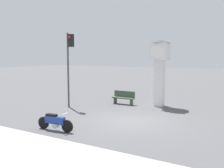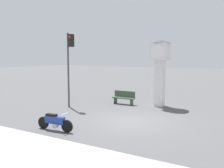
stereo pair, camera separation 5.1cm
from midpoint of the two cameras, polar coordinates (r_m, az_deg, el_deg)
The scene contains 5 objects.
ground_plane at distance 13.12m, azimuth 4.37°, elevation -8.44°, with size 120.00×120.00×0.00m, color #4C4C4F.
motorcycle at distance 11.67m, azimuth -12.83°, elevation -8.41°, with size 1.90×0.41×0.84m.
clock_tower at distance 16.93m, azimuth 11.02°, elevation 4.90°, with size 1.34×1.34×4.42m.
traffic_light at distance 16.40m, azimuth -9.57°, elevation 6.11°, with size 0.50×0.35×4.84m.
bench at distance 17.51m, azimuth 2.81°, elevation -3.04°, with size 1.60×0.44×0.92m.
Camera 2 is at (5.59, -11.39, 3.35)m, focal length 40.00 mm.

